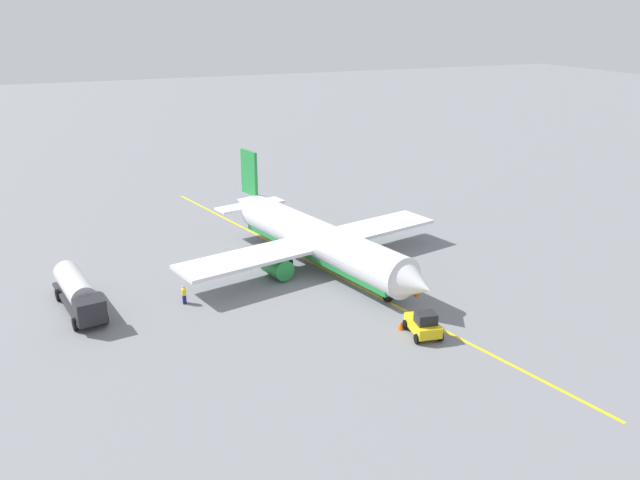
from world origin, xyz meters
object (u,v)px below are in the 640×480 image
object	(u,v)px
airplane	(317,241)
refueling_worker	(184,295)
pushback_tug	(423,324)
fuel_tanker	(78,292)
safety_cone_nose	(401,325)
safety_cone_wingtip	(417,292)

from	to	relation	value
airplane	refueling_worker	bearing A→B (deg)	-75.44
pushback_tug	refueling_worker	xyz separation A→B (m)	(-13.87, -16.90, -0.19)
fuel_tanker	refueling_worker	size ratio (longest dim) A/B	6.53
safety_cone_nose	safety_cone_wingtip	xyz separation A→B (m)	(-5.43, 4.76, 0.01)
safety_cone_nose	safety_cone_wingtip	size ratio (longest dim) A/B	0.98
fuel_tanker	safety_cone_nose	distance (m)	28.67
airplane	safety_cone_wingtip	world-z (taller)	airplane
airplane	pushback_tug	xyz separation A→B (m)	(17.72, 2.09, -1.79)
refueling_worker	safety_cone_nose	world-z (taller)	refueling_worker
airplane	refueling_worker	xyz separation A→B (m)	(3.85, -14.80, -1.97)
safety_cone_nose	airplane	bearing A→B (deg)	-176.65
airplane	safety_cone_nose	bearing A→B (deg)	3.35
fuel_tanker	pushback_tug	world-z (taller)	fuel_tanker
pushback_tug	airplane	bearing A→B (deg)	-173.26
airplane	refueling_worker	distance (m)	15.42
refueling_worker	safety_cone_nose	size ratio (longest dim) A/B	2.48
fuel_tanker	safety_cone_wingtip	xyz separation A→B (m)	(9.10, 29.44, -1.38)
pushback_tug	safety_cone_wingtip	world-z (taller)	pushback_tug
fuel_tanker	refueling_worker	distance (m)	9.27
airplane	safety_cone_wingtip	bearing A→B (deg)	28.18
safety_cone_wingtip	pushback_tug	bearing A→B (deg)	-26.97
fuel_tanker	refueling_worker	world-z (taller)	fuel_tanker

